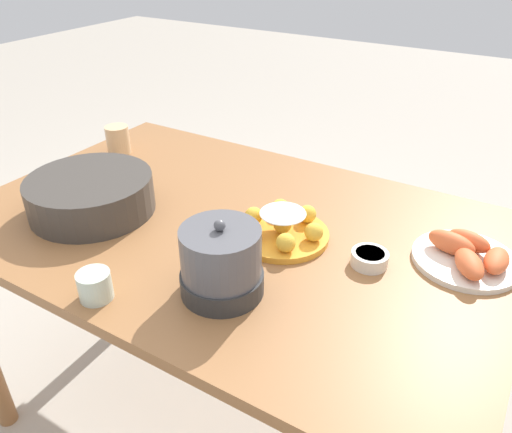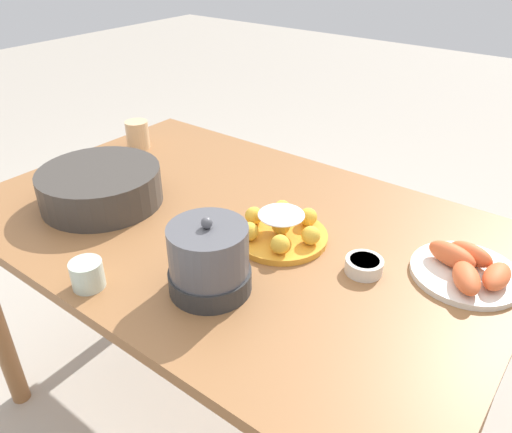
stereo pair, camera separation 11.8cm
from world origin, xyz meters
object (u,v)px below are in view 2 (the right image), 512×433
cake_plate (281,229)px  warming_pot (209,260)px  sauce_bowl (364,265)px  seafood_platter (468,269)px  dining_table (234,252)px  cup_near (138,135)px  serving_bowl (101,185)px  cup_far (87,274)px

cake_plate → warming_pot: 0.26m
sauce_bowl → seafood_platter: (-0.19, -0.12, 0.01)m
sauce_bowl → cake_plate: bearing=0.6°
cake_plate → seafood_platter: bearing=-163.9°
cake_plate → dining_table: bearing=3.5°
dining_table → cup_near: (0.58, -0.18, 0.15)m
serving_bowl → sauce_bowl: 0.75m
cake_plate → cup_near: (0.72, -0.18, 0.02)m
sauce_bowl → cup_far: (0.45, 0.41, 0.01)m
dining_table → cake_plate: 0.19m
cup_near → sauce_bowl: bearing=169.7°
seafood_platter → serving_bowl: bearing=16.3°
warming_pot → seafood_platter: bearing=-138.9°
cake_plate → cup_far: 0.46m
seafood_platter → warming_pot: bearing=41.1°
sauce_bowl → cup_far: size_ratio=1.21×
dining_table → cake_plate: size_ratio=6.03×
dining_table → warming_pot: (-0.14, 0.24, 0.17)m
dining_table → serving_bowl: (0.36, 0.14, 0.15)m
cup_far → dining_table: bearing=-100.7°
dining_table → cup_far: bearing=79.3°
seafood_platter → cup_near: bearing=-2.8°
serving_bowl → cup_far: 0.38m
sauce_bowl → cup_far: bearing=42.2°
seafood_platter → warming_pot: (0.43, 0.37, 0.05)m
serving_bowl → seafood_platter: (-0.92, -0.27, -0.03)m
cup_near → warming_pot: warming_pot is taller
cake_plate → seafood_platter: 0.43m
serving_bowl → cup_near: (0.22, -0.33, -0.01)m
serving_bowl → sauce_bowl: (-0.73, -0.15, -0.04)m
serving_bowl → warming_pot: bearing=168.4°
cake_plate → warming_pot: (0.01, 0.25, 0.05)m
cake_plate → sauce_bowl: cake_plate is taller
seafood_platter → cup_near: size_ratio=2.54×
cake_plate → cup_near: size_ratio=2.47×
serving_bowl → cup_near: size_ratio=3.51×
serving_bowl → seafood_platter: bearing=-163.7°
dining_table → sauce_bowl: 0.39m
sauce_bowl → warming_pot: bearing=47.2°
sauce_bowl → cup_near: (0.95, -0.17, 0.03)m
cup_near → cup_far: size_ratio=1.34×
dining_table → serving_bowl: size_ratio=4.24×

